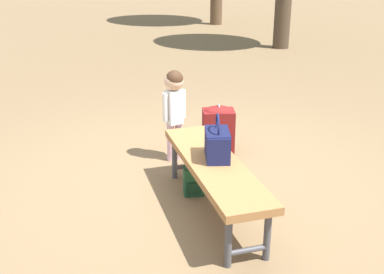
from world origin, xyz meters
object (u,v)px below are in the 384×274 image
Objects in this scene: park_bench at (214,168)px; child_standing at (174,101)px; backpack_large at (218,129)px; handbag at (217,143)px; backpack_small at (194,179)px.

park_bench is 1.74× the size of child_standing.
backpack_large is (1.13, -0.47, -0.12)m from park_bench.
backpack_large reaches higher than park_bench.
handbag is 1.28× the size of backpack_small.
backpack_small is at bearing 9.48° from park_bench.
child_standing is at bearing 0.50° from park_bench.
park_bench is 1.23m from backpack_large.
child_standing is at bearing 93.21° from backpack_large.
backpack_large is at bearing -22.41° from park_bench.
handbag is 0.68× the size of backpack_large.
park_bench is 0.43m from backpack_small.
backpack_large is 0.95m from backpack_small.
park_bench is 2.98× the size of backpack_large.
park_bench is 1.12m from child_standing.
backpack_large is at bearing -21.50° from handbag.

